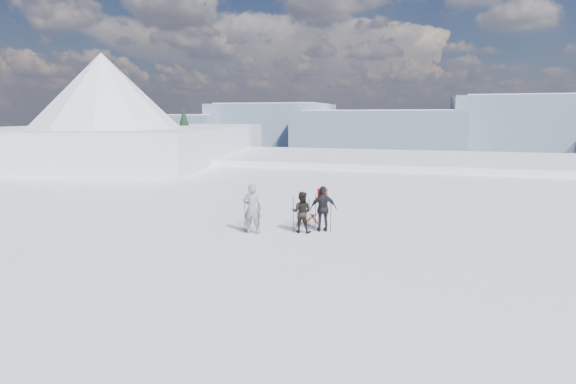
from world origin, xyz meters
name	(u,v)px	position (x,y,z in m)	size (l,w,h in m)	color
lake_basin	(396,231)	(0.00, 30.00, -6.50)	(820.00, 820.00, 71.62)	white
far_mountain_range	(452,127)	(29.60, 454.78, -7.19)	(770.00, 110.00, 53.00)	slate
near_ridge	(143,187)	(-26.56, 29.34, -3.48)	(31.37, 35.68, 25.62)	white
skier_grey	(252,209)	(-3.77, 2.72, 0.90)	(0.66, 0.43, 1.80)	gray
skier_dark	(302,212)	(-2.13, 3.37, 0.75)	(0.73, 0.56, 1.49)	black
skier_pack	(323,209)	(-1.42, 3.76, 0.83)	(0.98, 0.41, 1.67)	black
backpack	(323,178)	(-1.50, 3.99, 1.93)	(0.36, 0.20, 0.52)	red
ski_poles	(293,216)	(-2.40, 3.24, 0.61)	(2.94, 1.06, 1.36)	black
skis_loose	(312,218)	(-2.25, 5.60, 0.01)	(0.71, 1.70, 0.03)	black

